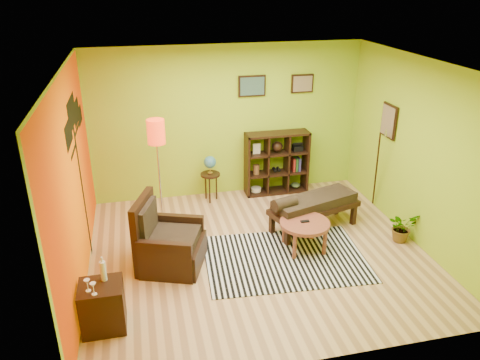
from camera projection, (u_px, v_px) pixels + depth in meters
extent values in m
plane|color=tan|center=(258.00, 252.00, 7.11)|extent=(5.00, 5.00, 0.00)
cube|color=#99C320|center=(227.00, 122.00, 8.56)|extent=(5.00, 0.04, 2.80)
cube|color=#99C320|center=(319.00, 252.00, 4.54)|extent=(5.00, 0.04, 2.80)
cube|color=#99C320|center=(72.00, 183.00, 6.04)|extent=(0.04, 4.50, 2.80)
cube|color=#99C320|center=(419.00, 153.00, 7.06)|extent=(0.04, 4.50, 2.80)
cube|color=white|center=(261.00, 66.00, 5.99)|extent=(5.00, 4.50, 0.04)
cube|color=#FB6400|center=(74.00, 183.00, 6.05)|extent=(0.01, 4.45, 2.75)
cube|color=black|center=(83.00, 190.00, 6.68)|extent=(0.01, 0.14, 2.10)
cube|color=black|center=(69.00, 134.00, 5.84)|extent=(0.01, 0.65, 0.32)
cube|color=black|center=(72.00, 112.00, 6.27)|extent=(0.01, 0.85, 0.40)
cube|color=black|center=(76.00, 112.00, 6.77)|extent=(0.01, 0.70, 0.32)
cube|color=black|center=(80.00, 116.00, 7.15)|extent=(0.01, 0.50, 0.26)
cube|color=black|center=(252.00, 86.00, 8.36)|extent=(0.50, 0.03, 0.38)
cube|color=#44695A|center=(252.00, 86.00, 8.34)|extent=(0.44, 0.01, 0.32)
cube|color=black|center=(302.00, 83.00, 8.56)|extent=(0.42, 0.03, 0.34)
cube|color=#967E5B|center=(303.00, 84.00, 8.53)|extent=(0.36, 0.01, 0.28)
cube|color=black|center=(389.00, 121.00, 7.76)|extent=(0.03, 0.44, 0.56)
cube|color=#967E5B|center=(388.00, 121.00, 7.75)|extent=(0.01, 0.38, 0.50)
cylinder|color=black|center=(376.00, 170.00, 8.08)|extent=(0.23, 0.34, 1.46)
cone|color=silver|center=(386.00, 132.00, 7.65)|extent=(0.08, 0.09, 0.16)
cube|color=silver|center=(285.00, 258.00, 6.95)|extent=(2.45, 1.77, 0.01)
cylinder|color=brown|center=(305.00, 223.00, 7.04)|extent=(0.76, 0.76, 0.05)
cylinder|color=brown|center=(313.00, 227.00, 7.40)|extent=(0.06, 0.06, 0.41)
cylinder|color=brown|center=(284.00, 231.00, 7.29)|extent=(0.06, 0.06, 0.41)
cylinder|color=brown|center=(325.00, 243.00, 6.97)|extent=(0.06, 0.06, 0.41)
cylinder|color=brown|center=(295.00, 247.00, 6.87)|extent=(0.06, 0.06, 0.41)
cube|color=black|center=(305.00, 221.00, 7.03)|extent=(0.13, 0.05, 0.02)
cube|color=black|center=(173.00, 253.00, 6.73)|extent=(1.07, 1.06, 0.38)
cube|color=black|center=(144.00, 232.00, 6.64)|extent=(0.37, 0.80, 1.05)
cube|color=black|center=(165.00, 262.00, 6.33)|extent=(0.75, 0.35, 0.61)
cube|color=black|center=(179.00, 233.00, 7.04)|extent=(0.75, 0.35, 0.61)
cube|color=tan|center=(174.00, 238.00, 6.63)|extent=(0.85, 0.84, 0.13)
cube|color=tan|center=(148.00, 220.00, 6.56)|extent=(0.29, 0.60, 0.48)
cube|color=black|center=(103.00, 306.00, 5.49)|extent=(0.50, 0.46, 0.59)
cylinder|color=white|center=(103.00, 271.00, 5.42)|extent=(0.07, 0.07, 0.25)
cylinder|color=white|center=(102.00, 260.00, 5.36)|extent=(0.02, 0.02, 0.07)
cylinder|color=white|center=(88.00, 291.00, 5.28)|extent=(0.06, 0.06, 0.01)
cylinder|color=white|center=(88.00, 287.00, 5.26)|extent=(0.01, 0.01, 0.09)
cone|color=white|center=(87.00, 282.00, 5.23)|extent=(0.07, 0.07, 0.06)
cylinder|color=white|center=(94.00, 294.00, 5.22)|extent=(0.06, 0.06, 0.01)
cylinder|color=white|center=(94.00, 291.00, 5.20)|extent=(0.01, 0.01, 0.09)
cone|color=white|center=(93.00, 285.00, 5.17)|extent=(0.07, 0.07, 0.06)
cylinder|color=silver|center=(163.00, 227.00, 7.78)|extent=(0.28, 0.28, 0.03)
cylinder|color=silver|center=(160.00, 181.00, 7.44)|extent=(0.03, 0.03, 1.74)
cylinder|color=red|center=(156.00, 132.00, 7.11)|extent=(0.27, 0.27, 0.38)
cylinder|color=black|center=(210.00, 175.00, 8.56)|extent=(0.36, 0.36, 0.04)
cylinder|color=black|center=(216.00, 187.00, 8.71)|extent=(0.03, 0.03, 0.50)
cylinder|color=black|center=(206.00, 186.00, 8.73)|extent=(0.03, 0.03, 0.50)
cylinder|color=black|center=(210.00, 191.00, 8.56)|extent=(0.03, 0.03, 0.50)
cylinder|color=gold|center=(210.00, 173.00, 8.54)|extent=(0.09, 0.09, 0.02)
cylinder|color=gold|center=(210.00, 170.00, 8.52)|extent=(0.01, 0.01, 0.09)
sphere|color=blue|center=(210.00, 162.00, 8.46)|extent=(0.22, 0.22, 0.22)
cube|color=black|center=(247.00, 166.00, 8.75)|extent=(0.04, 0.35, 1.20)
cube|color=black|center=(306.00, 161.00, 8.99)|extent=(0.04, 0.35, 1.20)
cube|color=black|center=(276.00, 191.00, 9.10)|extent=(1.20, 0.35, 0.04)
cube|color=black|center=(278.00, 134.00, 8.63)|extent=(1.20, 0.35, 0.04)
cube|color=black|center=(266.00, 164.00, 8.83)|extent=(0.03, 0.33, 1.12)
cube|color=black|center=(287.00, 162.00, 8.91)|extent=(0.03, 0.33, 1.12)
cube|color=black|center=(276.00, 173.00, 8.95)|extent=(1.12, 0.33, 0.03)
cube|color=black|center=(277.00, 153.00, 8.79)|extent=(1.12, 0.33, 0.03)
cylinder|color=beige|center=(256.00, 189.00, 8.99)|extent=(0.20, 0.20, 0.07)
sphere|color=black|center=(277.00, 147.00, 8.74)|extent=(0.20, 0.20, 0.20)
cube|color=black|center=(297.00, 148.00, 8.84)|extent=(0.18, 0.15, 0.10)
cylinder|color=black|center=(274.00, 170.00, 8.91)|extent=(0.06, 0.12, 0.06)
cylinder|color=black|center=(278.00, 169.00, 8.93)|extent=(0.06, 0.12, 0.06)
ellipsoid|color=#384C26|center=(295.00, 185.00, 9.15)|extent=(0.18, 0.18, 0.09)
cylinder|color=brown|center=(256.00, 170.00, 8.83)|extent=(0.12, 0.12, 0.18)
cube|color=beige|center=(257.00, 149.00, 8.66)|extent=(0.14, 0.03, 0.20)
cube|color=maroon|center=(293.00, 165.00, 8.96)|extent=(0.04, 0.18, 0.26)
cube|color=#1E4C1E|center=(296.00, 164.00, 8.97)|extent=(0.04, 0.18, 0.26)
cube|color=navy|center=(298.00, 164.00, 8.98)|extent=(0.04, 0.18, 0.26)
cube|color=black|center=(314.00, 208.00, 7.64)|extent=(1.62, 0.98, 0.09)
cube|color=tan|center=(315.00, 201.00, 7.59)|extent=(1.50, 0.88, 0.15)
cylinder|color=tan|center=(285.00, 203.00, 7.27)|extent=(0.42, 0.30, 0.20)
cube|color=black|center=(336.00, 205.00, 8.21)|extent=(0.10, 0.10, 0.34)
cube|color=black|center=(272.00, 224.00, 7.59)|extent=(0.10, 0.10, 0.34)
cube|color=black|center=(353.00, 215.00, 7.86)|extent=(0.10, 0.10, 0.34)
cube|color=black|center=(288.00, 235.00, 7.24)|extent=(0.10, 0.10, 0.34)
imported|color=#26661E|center=(401.00, 230.00, 7.36)|extent=(0.53, 0.56, 0.38)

